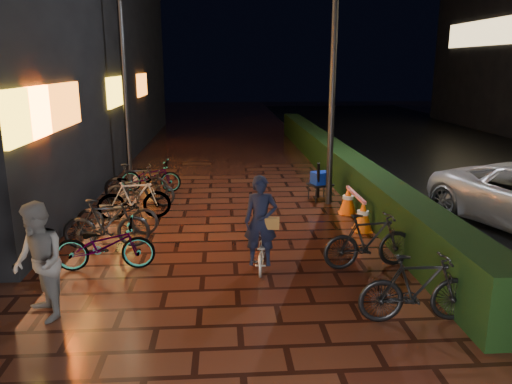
{
  "coord_description": "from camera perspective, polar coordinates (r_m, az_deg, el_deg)",
  "views": [
    {
      "loc": [
        -0.19,
        -7.19,
        3.42
      ],
      "look_at": [
        0.42,
        1.84,
        1.1
      ],
      "focal_mm": 35.0,
      "sensor_mm": 36.0,
      "label": 1
    }
  ],
  "objects": [
    {
      "name": "lamp_post_hedge",
      "position": [
        12.3,
        8.76,
        12.54
      ],
      "size": [
        0.53,
        0.18,
        5.56
      ],
      "color": "black",
      "rests_on": "ground"
    },
    {
      "name": "bystander_person",
      "position": [
        7.4,
        -23.61,
        -7.36
      ],
      "size": [
        0.97,
        1.02,
        1.66
      ],
      "primitive_type": "imported",
      "rotation": [
        0.0,
        0.0,
        -0.98
      ],
      "color": "slate",
      "rests_on": "ground"
    },
    {
      "name": "cart_assembly",
      "position": [
        12.9,
        7.34,
        1.41
      ],
      "size": [
        0.69,
        0.74,
        1.07
      ],
      "color": "black",
      "rests_on": "ground"
    },
    {
      "name": "lamp_post_sf",
      "position": [
        15.13,
        -14.86,
        12.74
      ],
      "size": [
        0.53,
        0.26,
        5.65
      ],
      "color": "black",
      "rests_on": "ground"
    },
    {
      "name": "traffic_barrier",
      "position": [
        11.3,
        11.25,
        -1.76
      ],
      "size": [
        0.43,
        1.66,
        0.67
      ],
      "color": "orange",
      "rests_on": "ground"
    },
    {
      "name": "parked_bikes_hedge",
      "position": [
        7.98,
        15.13,
        -7.7
      ],
      "size": [
        1.77,
        2.46,
        0.98
      ],
      "color": "black",
      "rests_on": "ground"
    },
    {
      "name": "ground",
      "position": [
        7.96,
        -2.17,
        -11.07
      ],
      "size": [
        80.0,
        80.0,
        0.0
      ],
      "primitive_type": "plane",
      "color": "#381911",
      "rests_on": "ground"
    },
    {
      "name": "hedge",
      "position": [
        15.86,
        8.92,
        3.61
      ],
      "size": [
        0.7,
        20.0,
        1.0
      ],
      "primitive_type": "cube",
      "color": "black",
      "rests_on": "ground"
    },
    {
      "name": "parked_bikes_storefront",
      "position": [
        11.51,
        -14.23,
        -0.98
      ],
      "size": [
        1.92,
        6.12,
        0.98
      ],
      "color": "black",
      "rests_on": "ground"
    },
    {
      "name": "cyclist",
      "position": [
        8.48,
        0.56,
        -4.96
      ],
      "size": [
        0.62,
        1.19,
        1.65
      ],
      "color": "silver",
      "rests_on": "ground"
    }
  ]
}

